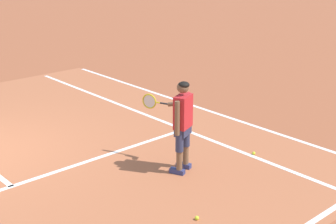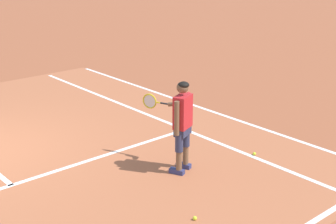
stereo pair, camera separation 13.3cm
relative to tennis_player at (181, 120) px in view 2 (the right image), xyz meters
The scene contains 6 objects.
line_service 3.18m from the tennis_player, 150.40° to the left, with size 8.23×0.10×0.01m, color white.
line_singles_right 3.19m from the tennis_player, 60.63° to the left, with size 0.10×10.51×0.01m, color white.
line_doubles_right 4.02m from the tennis_player, 42.70° to the left, with size 0.10×10.51×0.01m, color white.
tennis_player is the anchor object (origin of this frame).
tennis_ball_near_feet 1.97m from the tennis_player, 125.35° to the right, with size 0.07×0.07×0.07m, color #CCE02D.
tennis_ball_by_baseline 1.89m from the tennis_player, 15.93° to the right, with size 0.07×0.07×0.07m, color #CCE02D.
Camera 2 is at (-2.89, -9.33, 3.95)m, focal length 51.94 mm.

